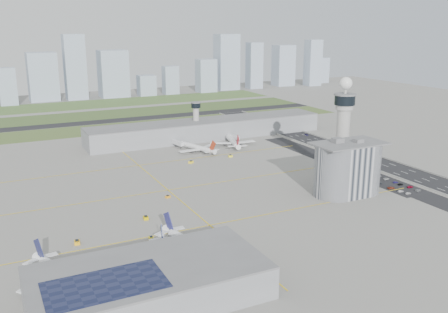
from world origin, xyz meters
name	(u,v)px	position (x,y,z in m)	size (l,w,h in m)	color
ground	(251,195)	(0.00, 0.00, 0.00)	(1000.00, 1000.00, 0.00)	gray
grass_strip_0	(117,128)	(-20.00, 225.00, 0.04)	(480.00, 50.00, 0.08)	#4C632F
grass_strip_1	(100,115)	(-20.00, 300.00, 0.04)	(480.00, 60.00, 0.08)	#3E5428
grass_strip_2	(85,105)	(-20.00, 380.00, 0.04)	(480.00, 70.00, 0.08)	#4C6831
runway	(108,121)	(-20.00, 262.00, 0.06)	(480.00, 22.00, 0.10)	black
highway	(398,170)	(115.00, 0.00, 0.05)	(28.00, 500.00, 0.10)	black
barrier_left	(382,172)	(101.00, 0.00, 0.60)	(0.60, 500.00, 1.20)	#9E9E99
barrier_right	(413,167)	(129.00, 0.00, 0.60)	(0.60, 500.00, 1.20)	#9E9E99
landside_road	(380,179)	(90.00, -10.00, 0.04)	(18.00, 260.00, 0.08)	black
parking_lot	(392,185)	(88.00, -22.00, 0.05)	(20.00, 44.00, 0.10)	black
taxiway_line_h_0	(210,225)	(-40.00, -30.00, 0.01)	(260.00, 0.60, 0.01)	yellow
taxiway_line_h_1	(168,190)	(-40.00, 30.00, 0.01)	(260.00, 0.60, 0.01)	yellow
taxiway_line_h_2	(139,165)	(-40.00, 90.00, 0.01)	(260.00, 0.60, 0.01)	yellow
taxiway_line_v	(168,190)	(-40.00, 30.00, 0.01)	(0.60, 260.00, 0.01)	yellow
control_tower	(343,123)	(72.00, 8.00, 35.04)	(14.00, 14.00, 64.50)	#ADAAA5
secondary_tower	(196,117)	(30.00, 150.00, 18.80)	(8.60, 8.60, 31.90)	#ADAAA5
admin_building	(348,169)	(51.99, -22.00, 15.30)	(42.00, 24.00, 33.50)	#B2B2B7
terminal_pier	(208,129)	(40.00, 148.00, 7.90)	(210.00, 32.00, 15.80)	gray
near_terminal	(149,283)	(-88.07, -82.02, 6.43)	(84.00, 42.00, 13.00)	gray
airplane_near_a	(63,268)	(-114.07, -55.54, 5.95)	(42.53, 36.15, 11.91)	white
airplane_near_b	(165,249)	(-72.34, -55.57, 4.86)	(34.71, 29.50, 9.72)	white
airplane_near_c	(193,240)	(-59.29, -54.64, 6.28)	(44.89, 38.16, 12.57)	white
airplane_far_a	(197,144)	(12.63, 107.86, 5.74)	(40.97, 34.82, 11.47)	white
airplane_far_b	(232,138)	(46.56, 113.59, 6.20)	(44.28, 37.64, 12.40)	white
jet_bridge_near_0	(69,281)	(-113.00, -61.00, 2.85)	(14.00, 3.00, 5.70)	silver
jet_bridge_near_1	(145,264)	(-83.00, -61.00, 2.85)	(14.00, 3.00, 5.70)	silver
jet_bridge_near_2	(212,250)	(-53.00, -61.00, 2.85)	(14.00, 3.00, 5.70)	silver
jet_bridge_far_0	(173,143)	(2.00, 132.00, 2.85)	(14.00, 3.00, 5.70)	silver
jet_bridge_far_1	(228,137)	(52.00, 132.00, 2.85)	(14.00, 3.00, 5.70)	silver
tug_0	(77,242)	(-103.10, -22.77, 1.02)	(2.42, 3.52, 2.05)	#FBB211
tug_1	(151,238)	(-71.38, -33.19, 0.86)	(2.03, 2.96, 1.72)	yellow
tug_2	(146,217)	(-66.02, -8.24, 0.99)	(2.34, 3.40, 1.98)	#D8B600
tug_3	(168,196)	(-44.75, 17.42, 0.80)	(1.90, 2.76, 1.60)	orange
tug_4	(191,162)	(-4.62, 79.02, 1.00)	(2.35, 3.42, 1.99)	yellow
tug_5	(230,156)	(28.32, 81.56, 0.91)	(2.16, 3.14, 1.82)	yellow
car_lot_0	(408,193)	(83.70, -39.40, 0.65)	(1.54, 3.83, 1.30)	white
car_lot_1	(401,191)	(82.65, -34.59, 0.60)	(1.27, 3.64, 1.20)	#9C9C9C
car_lot_2	(391,188)	(82.15, -27.40, 0.63)	(2.08, 4.50, 1.25)	#9D3821
car_lot_3	(380,183)	(82.24, -17.45, 0.55)	(1.53, 3.76, 1.09)	#23252B
car_lot_4	(375,180)	(84.12, -11.44, 0.58)	(1.37, 3.41, 1.16)	navy
car_lot_5	(366,177)	(83.44, -3.90, 0.61)	(1.30, 3.72, 1.23)	white
car_lot_6	(418,190)	(93.48, -37.88, 0.56)	(1.84, 4.00, 1.11)	#A4A7AA
car_lot_7	(410,187)	(93.99, -31.04, 0.64)	(1.79, 4.40, 1.28)	#A8082A
car_lot_8	(400,184)	(92.36, -24.67, 0.60)	(1.42, 3.53, 1.20)	black
car_lot_9	(395,182)	(92.73, -20.23, 0.54)	(1.15, 3.29, 1.08)	#1A144A
car_lot_10	(386,179)	(92.69, -12.28, 0.62)	(2.04, 4.43, 1.23)	silver
car_lot_11	(378,176)	(92.37, -5.57, 0.66)	(1.84, 4.52, 1.31)	#ABABAB
car_hw_1	(359,156)	(114.76, 38.49, 0.65)	(1.38, 3.97, 1.31)	black
car_hw_2	(307,135)	(123.09, 117.62, 0.58)	(1.91, 4.15, 1.15)	navy
car_hw_4	(258,124)	(107.45, 177.80, 0.57)	(1.35, 3.35, 1.14)	gray
skyline_bldg_6	(8,87)	(-102.68, 417.90, 22.60)	(20.04, 16.03, 45.20)	#9EADC1
skyline_bldg_7	(43,77)	(-59.44, 436.89, 30.61)	(35.76, 28.61, 61.22)	#9EADC1
skyline_bldg_8	(75,67)	(-19.42, 431.56, 41.69)	(26.33, 21.06, 83.39)	#9EADC1
skyline_bldg_9	(113,74)	(30.27, 432.32, 31.06)	(36.96, 29.57, 62.11)	#9EADC1
skyline_bldg_10	(147,85)	(73.27, 423.68, 13.87)	(23.01, 18.41, 27.75)	#9EADC1
skyline_bldg_11	(171,80)	(108.28, 423.34, 19.48)	(20.22, 16.18, 38.97)	#9EADC1
skyline_bldg_12	(206,76)	(162.17, 421.29, 23.44)	(26.14, 20.92, 46.89)	#9EADC1
skyline_bldg_13	(227,62)	(201.27, 433.27, 40.60)	(32.26, 25.81, 81.20)	#9EADC1
skyline_bldg_14	(254,66)	(244.74, 426.38, 34.37)	(21.59, 17.28, 68.75)	#9EADC1
skyline_bldg_15	(283,65)	(302.83, 435.54, 31.70)	(30.25, 24.20, 63.40)	#9EADC1
skyline_bldg_16	(313,63)	(345.49, 415.96, 35.78)	(23.04, 18.43, 71.56)	#9EADC1
skyline_bldg_17	(321,70)	(382.05, 443.29, 20.53)	(22.64, 18.11, 41.06)	#9EADC1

